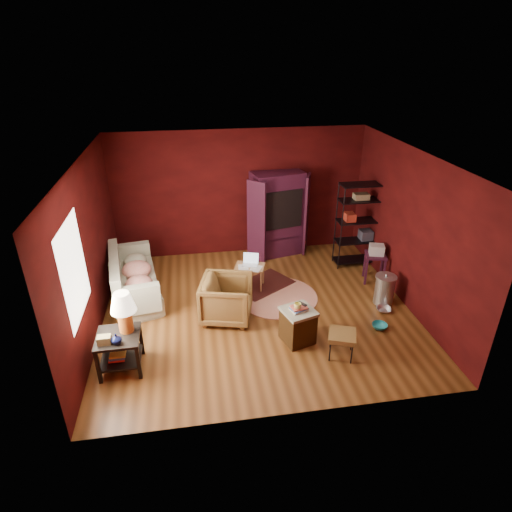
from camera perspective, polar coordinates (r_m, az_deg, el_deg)
The scene contains 18 objects.
room at distance 7.21m, azimuth -0.04°, elevation 2.08°, with size 5.54×5.04×2.84m.
sofa at distance 8.45m, azimuth -16.14°, elevation -2.95°, with size 1.92×0.56×0.75m, color #A0A38D.
armchair at distance 7.48m, azimuth -3.92°, elevation -5.50°, with size 0.84×0.78×0.86m, color black.
pet_bowl_steel at distance 8.14m, azimuth 16.75°, elevation -6.26°, with size 0.27×0.07×0.27m, color silver.
pet_bowl_turquoise at distance 7.67m, azimuth 16.24°, elevation -8.44°, with size 0.26×0.08×0.26m, color #29B4C3.
vase at distance 6.43m, azimuth -18.13°, elevation -10.47°, with size 0.15×0.16×0.15m, color #0C133F.
mug at distance 6.75m, azimuth 5.57°, elevation -6.56°, with size 0.12×0.09×0.12m, color #F0EA75.
side_table at distance 6.57m, azimuth -17.55°, elevation -8.71°, with size 0.63×0.63×1.23m.
sofa_cushions at distance 8.40m, azimuth -16.21°, elevation -2.99°, with size 1.07×2.04×0.81m.
hamper at distance 7.03m, azimuth 5.61°, elevation -9.12°, with size 0.61×0.61×0.68m.
footstool at distance 6.80m, azimuth 11.41°, elevation -10.46°, with size 0.52×0.52×0.42m.
rug_round at distance 8.28m, azimuth 2.90°, elevation -5.44°, with size 2.02×2.02×0.01m.
rug_oriental at distance 8.66m, azimuth 0.98°, elevation -3.78°, with size 1.37×1.25×0.01m.
laptop_desk at distance 8.38m, azimuth -0.81°, elevation -1.62°, with size 0.65×0.56×0.69m.
tv_armoire at distance 9.57m, azimuth 2.88°, elevation 5.78°, with size 1.47×0.99×1.91m.
wire_shelving at distance 9.31m, azimuth 13.55°, elevation 4.52°, with size 0.90×0.39×1.83m.
small_stand at distance 8.86m, azimuth 15.70°, elevation 0.21°, with size 0.50×0.50×0.81m.
trash_can at distance 8.31m, azimuth 16.74°, elevation -4.28°, with size 0.40×0.40×0.61m.
Camera 1 is at (-1.07, -6.49, 4.42)m, focal length 30.00 mm.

